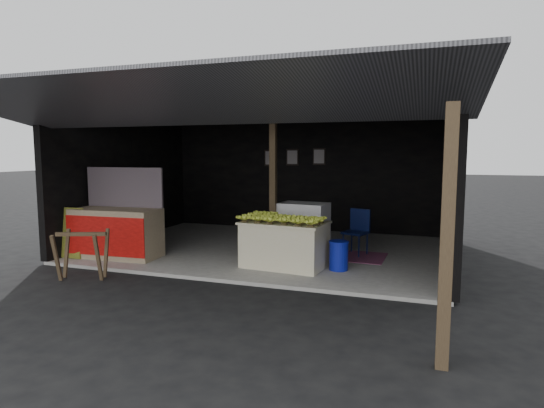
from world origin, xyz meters
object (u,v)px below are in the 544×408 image
at_px(plastic_chair, 358,228).
at_px(banana_table, 284,244).
at_px(neighbor_stall, 117,230).
at_px(sawhorse, 82,250).
at_px(water_barrel, 339,256).
at_px(white_crate, 304,229).

bearing_deg(plastic_chair, banana_table, -107.86).
height_order(neighbor_stall, plastic_chair, neighbor_stall).
xyz_separation_m(sawhorse, water_barrel, (3.83, 1.75, -0.20)).
bearing_deg(plastic_chair, white_crate, -142.49).
height_order(banana_table, plastic_chair, plastic_chair).
bearing_deg(plastic_chair, sawhorse, -122.97).
bearing_deg(white_crate, sawhorse, -131.11).
relative_size(sawhorse, water_barrel, 1.90).
bearing_deg(plastic_chair, water_barrel, -75.93).
relative_size(neighbor_stall, plastic_chair, 1.91).
bearing_deg(banana_table, sawhorse, -144.57).
distance_m(sawhorse, water_barrel, 4.22).
xyz_separation_m(sawhorse, plastic_chair, (3.95, 3.06, 0.09)).
distance_m(water_barrel, plastic_chair, 1.35).
bearing_deg(sawhorse, plastic_chair, 16.82).
xyz_separation_m(water_barrel, plastic_chair, (0.12, 1.31, 0.29)).
relative_size(white_crate, plastic_chair, 1.14).
bearing_deg(banana_table, plastic_chair, 58.44).
height_order(banana_table, neighbor_stall, neighbor_stall).
height_order(water_barrel, plastic_chair, plastic_chair).
height_order(white_crate, plastic_chair, white_crate).
distance_m(neighbor_stall, plastic_chair, 4.64).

